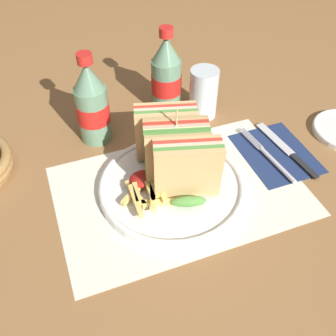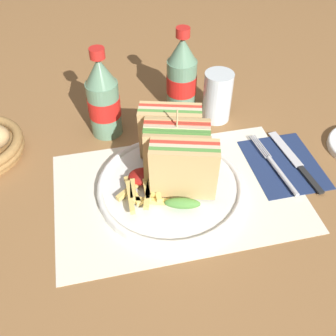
{
  "view_description": "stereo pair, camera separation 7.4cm",
  "coord_description": "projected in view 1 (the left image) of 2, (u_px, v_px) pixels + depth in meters",
  "views": [
    {
      "loc": [
        -0.17,
        -0.47,
        0.56
      ],
      "look_at": [
        0.02,
        0.03,
        0.04
      ],
      "focal_mm": 42.0,
      "sensor_mm": 36.0,
      "label": 1
    },
    {
      "loc": [
        -0.1,
        -0.49,
        0.56
      ],
      "look_at": [
        0.02,
        0.03,
        0.04
      ],
      "focal_mm": 42.0,
      "sensor_mm": 36.0,
      "label": 2
    }
  ],
  "objects": [
    {
      "name": "ketchup_blob",
      "position": [
        143.0,
        179.0,
        0.73
      ],
      "size": [
        0.05,
        0.04,
        0.02
      ],
      "color": "maroon",
      "rests_on": "plate_main"
    },
    {
      "name": "placemat",
      "position": [
        179.0,
        189.0,
        0.75
      ],
      "size": [
        0.46,
        0.31,
        0.0
      ],
      "color": "silver",
      "rests_on": "ground_plane"
    },
    {
      "name": "fries_pile",
      "position": [
        147.0,
        195.0,
        0.7
      ],
      "size": [
        0.1,
        0.1,
        0.02
      ],
      "color": "#E5C166",
      "rests_on": "plate_main"
    },
    {
      "name": "coke_bottle_far",
      "position": [
        166.0,
        76.0,
        0.89
      ],
      "size": [
        0.07,
        0.07,
        0.2
      ],
      "color": "slate",
      "rests_on": "ground_plane"
    },
    {
      "name": "napkin",
      "position": [
        276.0,
        153.0,
        0.83
      ],
      "size": [
        0.14,
        0.17,
        0.0
      ],
      "color": "navy",
      "rests_on": "ground_plane"
    },
    {
      "name": "coke_bottle_near",
      "position": [
        92.0,
        105.0,
        0.81
      ],
      "size": [
        0.07,
        0.07,
        0.2
      ],
      "color": "slate",
      "rests_on": "ground_plane"
    },
    {
      "name": "club_sandwich",
      "position": [
        176.0,
        151.0,
        0.72
      ],
      "size": [
        0.13,
        0.21,
        0.15
      ],
      "color": "tan",
      "rests_on": "plate_main"
    },
    {
      "name": "knife",
      "position": [
        287.0,
        150.0,
        0.83
      ],
      "size": [
        0.03,
        0.19,
        0.0
      ],
      "rotation": [
        0.0,
        0.0,
        0.1
      ],
      "color": "black",
      "rests_on": "napkin"
    },
    {
      "name": "glass_near",
      "position": [
        203.0,
        96.0,
        0.89
      ],
      "size": [
        0.06,
        0.06,
        0.12
      ],
      "color": "silver",
      "rests_on": "ground_plane"
    },
    {
      "name": "ground_plane",
      "position": [
        163.0,
        196.0,
        0.74
      ],
      "size": [
        4.0,
        4.0,
        0.0
      ],
      "primitive_type": "plane",
      "color": "olive"
    },
    {
      "name": "plate_main",
      "position": [
        172.0,
        186.0,
        0.75
      ],
      "size": [
        0.28,
        0.28,
        0.02
      ],
      "color": "white",
      "rests_on": "ground_plane"
    },
    {
      "name": "fork",
      "position": [
        272.0,
        159.0,
        0.8
      ],
      "size": [
        0.03,
        0.18,
        0.01
      ],
      "rotation": [
        0.0,
        0.0,
        0.1
      ],
      "color": "silver",
      "rests_on": "napkin"
    }
  ]
}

